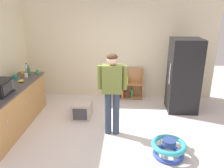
{
  "coord_description": "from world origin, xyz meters",
  "views": [
    {
      "loc": [
        0.17,
        -3.84,
        2.49
      ],
      "look_at": [
        -0.1,
        0.53,
        0.97
      ],
      "focal_mm": 36.25,
      "sensor_mm": 36.0,
      "label": 1
    }
  ],
  "objects_px": {
    "baby_walker": "(169,148)",
    "standing_person": "(112,88)",
    "refrigerator": "(184,76)",
    "teal_cup": "(15,77)",
    "pet_carrier": "(82,109)",
    "bookshelf": "(126,86)",
    "orange_cup": "(23,75)",
    "clear_bottle": "(26,69)",
    "green_glass_bottle": "(29,71)",
    "green_cup": "(38,72)",
    "white_cup": "(26,75)",
    "kitchen_counter": "(12,108)",
    "banana_bunch": "(21,81)"
  },
  "relations": [
    {
      "from": "baby_walker",
      "to": "standing_person",
      "type": "bearing_deg",
      "value": 146.22
    },
    {
      "from": "refrigerator",
      "to": "teal_cup",
      "type": "bearing_deg",
      "value": -172.5
    },
    {
      "from": "pet_carrier",
      "to": "bookshelf",
      "type": "bearing_deg",
      "value": 49.21
    },
    {
      "from": "refrigerator",
      "to": "orange_cup",
      "type": "relative_size",
      "value": 18.74
    },
    {
      "from": "clear_bottle",
      "to": "green_glass_bottle",
      "type": "height_order",
      "value": "same"
    },
    {
      "from": "bookshelf",
      "to": "baby_walker",
      "type": "height_order",
      "value": "bookshelf"
    },
    {
      "from": "green_glass_bottle",
      "to": "green_cup",
      "type": "height_order",
      "value": "green_glass_bottle"
    },
    {
      "from": "white_cup",
      "to": "clear_bottle",
      "type": "bearing_deg",
      "value": 111.23
    },
    {
      "from": "refrigerator",
      "to": "white_cup",
      "type": "height_order",
      "value": "refrigerator"
    },
    {
      "from": "bookshelf",
      "to": "green_cup",
      "type": "relative_size",
      "value": 8.95
    },
    {
      "from": "teal_cup",
      "to": "bookshelf",
      "type": "bearing_deg",
      "value": 25.02
    },
    {
      "from": "kitchen_counter",
      "to": "green_glass_bottle",
      "type": "height_order",
      "value": "green_glass_bottle"
    },
    {
      "from": "bookshelf",
      "to": "orange_cup",
      "type": "xyz_separation_m",
      "value": [
        -2.46,
        -1.0,
        0.58
      ]
    },
    {
      "from": "kitchen_counter",
      "to": "orange_cup",
      "type": "height_order",
      "value": "orange_cup"
    },
    {
      "from": "kitchen_counter",
      "to": "white_cup",
      "type": "bearing_deg",
      "value": 85.7
    },
    {
      "from": "bookshelf",
      "to": "green_cup",
      "type": "xyz_separation_m",
      "value": [
        -2.18,
        -0.76,
        0.58
      ]
    },
    {
      "from": "standing_person",
      "to": "banana_bunch",
      "type": "xyz_separation_m",
      "value": [
        -2.03,
        0.51,
        -0.07
      ]
    },
    {
      "from": "banana_bunch",
      "to": "green_cup",
      "type": "relative_size",
      "value": 1.67
    },
    {
      "from": "standing_person",
      "to": "banana_bunch",
      "type": "bearing_deg",
      "value": 165.82
    },
    {
      "from": "refrigerator",
      "to": "banana_bunch",
      "type": "bearing_deg",
      "value": -168.94
    },
    {
      "from": "baby_walker",
      "to": "clear_bottle",
      "type": "xyz_separation_m",
      "value": [
        -3.23,
        1.9,
        0.84
      ]
    },
    {
      "from": "orange_cup",
      "to": "green_cup",
      "type": "xyz_separation_m",
      "value": [
        0.28,
        0.24,
        0.0
      ]
    },
    {
      "from": "refrigerator",
      "to": "kitchen_counter",
      "type": "bearing_deg",
      "value": -163.62
    },
    {
      "from": "clear_bottle",
      "to": "green_cup",
      "type": "bearing_deg",
      "value": -12.78
    },
    {
      "from": "kitchen_counter",
      "to": "bookshelf",
      "type": "distance_m",
      "value": 3.0
    },
    {
      "from": "green_cup",
      "to": "standing_person",
      "type": "bearing_deg",
      "value": -31.02
    },
    {
      "from": "teal_cup",
      "to": "green_glass_bottle",
      "type": "bearing_deg",
      "value": 58.44
    },
    {
      "from": "green_glass_bottle",
      "to": "kitchen_counter",
      "type": "bearing_deg",
      "value": -93.13
    },
    {
      "from": "standing_person",
      "to": "green_cup",
      "type": "xyz_separation_m",
      "value": [
        -1.9,
        1.14,
        -0.05
      ]
    },
    {
      "from": "kitchen_counter",
      "to": "standing_person",
      "type": "relative_size",
      "value": 1.43
    },
    {
      "from": "green_glass_bottle",
      "to": "orange_cup",
      "type": "height_order",
      "value": "green_glass_bottle"
    },
    {
      "from": "bookshelf",
      "to": "green_cup",
      "type": "distance_m",
      "value": 2.38
    },
    {
      "from": "clear_bottle",
      "to": "white_cup",
      "type": "xyz_separation_m",
      "value": [
        0.14,
        -0.36,
        -0.05
      ]
    },
    {
      "from": "green_cup",
      "to": "teal_cup",
      "type": "bearing_deg",
      "value": -130.54
    },
    {
      "from": "green_glass_bottle",
      "to": "white_cup",
      "type": "height_order",
      "value": "green_glass_bottle"
    },
    {
      "from": "clear_bottle",
      "to": "banana_bunch",
      "type": "bearing_deg",
      "value": -75.62
    },
    {
      "from": "refrigerator",
      "to": "standing_person",
      "type": "bearing_deg",
      "value": -143.29
    },
    {
      "from": "banana_bunch",
      "to": "green_glass_bottle",
      "type": "distance_m",
      "value": 0.53
    },
    {
      "from": "bookshelf",
      "to": "teal_cup",
      "type": "bearing_deg",
      "value": -154.98
    },
    {
      "from": "bookshelf",
      "to": "banana_bunch",
      "type": "distance_m",
      "value": 2.76
    },
    {
      "from": "pet_carrier",
      "to": "banana_bunch",
      "type": "relative_size",
      "value": 3.49
    },
    {
      "from": "baby_walker",
      "to": "clear_bottle",
      "type": "bearing_deg",
      "value": 149.58
    },
    {
      "from": "refrigerator",
      "to": "white_cup",
      "type": "bearing_deg",
      "value": -174.17
    },
    {
      "from": "standing_person",
      "to": "teal_cup",
      "type": "distance_m",
      "value": 2.38
    },
    {
      "from": "bookshelf",
      "to": "white_cup",
      "type": "bearing_deg",
      "value": -155.85
    },
    {
      "from": "white_cup",
      "to": "teal_cup",
      "type": "relative_size",
      "value": 1.0
    },
    {
      "from": "refrigerator",
      "to": "white_cup",
      "type": "xyz_separation_m",
      "value": [
        -3.72,
        -0.38,
        0.06
      ]
    },
    {
      "from": "pet_carrier",
      "to": "orange_cup",
      "type": "height_order",
      "value": "orange_cup"
    },
    {
      "from": "orange_cup",
      "to": "teal_cup",
      "type": "relative_size",
      "value": 1.0
    },
    {
      "from": "kitchen_counter",
      "to": "refrigerator",
      "type": "xyz_separation_m",
      "value": [
        3.78,
        1.11,
        0.44
      ]
    }
  ]
}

